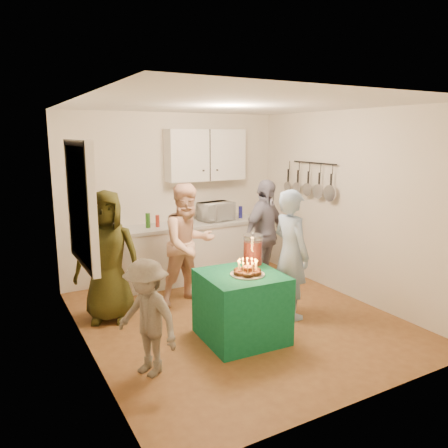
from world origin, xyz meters
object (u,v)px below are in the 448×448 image
man_birthday (291,254)px  woman_back_center (189,244)px  microwave (216,211)px  party_table (241,306)px  punch_jar (253,250)px  woman_back_right (264,235)px  child_near_left (147,318)px  woman_back_left (107,256)px  counter (194,252)px

man_birthday → woman_back_center: bearing=40.6°
microwave → party_table: bearing=-120.6°
punch_jar → party_table: bearing=-141.0°
woman_back_right → child_near_left: (-2.33, -1.48, -0.25)m
woman_back_left → punch_jar: bearing=-9.6°
microwave → child_near_left: (-2.00, -2.38, -0.49)m
party_table → woman_back_right: bearing=47.5°
party_table → woman_back_left: (-1.16, 1.23, 0.43)m
party_table → woman_back_center: woman_back_center is taller
counter → man_birthday: man_birthday is taller
woman_back_left → counter: bearing=55.1°
punch_jar → child_near_left: size_ratio=0.30×
counter → microwave: (0.40, 0.00, 0.63)m
child_near_left → party_table: bearing=76.0°
woman_back_left → woman_back_center: size_ratio=0.99×
woman_back_center → child_near_left: (-1.11, -1.48, -0.25)m
microwave → woman_back_center: woman_back_center is taller
man_birthday → microwave: bearing=-0.6°
punch_jar → microwave: bearing=74.5°
man_birthday → woman_back_right: 1.07m
counter → man_birthday: 2.01m
woman_back_right → child_near_left: woman_back_right is taller
microwave → child_near_left: 3.15m
child_near_left → punch_jar: bearing=82.9°
counter → woman_back_left: size_ratio=1.35×
child_near_left → microwave: bearing=115.7°
counter → child_near_left: child_near_left is taller
microwave → woman_back_center: 1.29m
microwave → punch_jar: size_ratio=1.56×
woman_back_left → man_birthday: bearing=-1.3°
counter → punch_jar: (-0.14, -1.93, 0.50)m
woman_back_left → child_near_left: size_ratio=1.43×
woman_back_right → child_near_left: size_ratio=1.43×
woman_back_center → child_near_left: 1.86m
child_near_left → woman_back_left: bearing=155.5°
man_birthday → woman_back_left: 2.25m
counter → woman_back_left: (-1.59, -0.94, 0.38)m
microwave → man_birthday: 1.94m
punch_jar → woman_back_right: woman_back_right is taller
woman_back_left → child_near_left: (-0.01, -1.44, -0.24)m
woman_back_center → child_near_left: bearing=-133.7°
woman_back_center → woman_back_right: woman_back_center is taller
counter → woman_back_left: woman_back_left is taller
party_table → woman_back_right: size_ratio=0.52×
party_table → woman_back_center: 1.35m
microwave → woman_back_right: bearing=-79.2°
woman_back_right → child_near_left: 2.78m
punch_jar → child_near_left: 1.57m
counter → punch_jar: 2.00m
microwave → woman_back_left: size_ratio=0.33×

